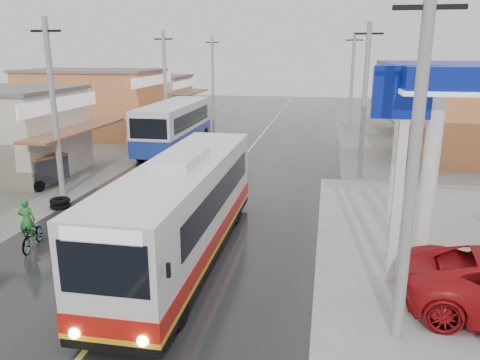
{
  "coord_description": "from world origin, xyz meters",
  "views": [
    {
      "loc": [
        5.13,
        -10.25,
        6.58
      ],
      "look_at": [
        2.15,
        5.72,
        2.08
      ],
      "focal_mm": 35.0,
      "sensor_mm": 36.0,
      "label": 1
    }
  ],
  "objects_px": {
    "second_bus": "(174,126)",
    "tricycle_near": "(45,169)",
    "tyre_stack": "(60,203)",
    "coach_bus": "(184,209)",
    "cyclist": "(31,232)"
  },
  "relations": [
    {
      "from": "second_bus",
      "to": "tricycle_near",
      "type": "height_order",
      "value": "second_bus"
    },
    {
      "from": "second_bus",
      "to": "tyre_stack",
      "type": "relative_size",
      "value": 11.25
    },
    {
      "from": "coach_bus",
      "to": "tyre_stack",
      "type": "relative_size",
      "value": 13.0
    },
    {
      "from": "second_bus",
      "to": "tricycle_near",
      "type": "xyz_separation_m",
      "value": [
        -3.66,
        -9.43,
        -0.82
      ]
    },
    {
      "from": "tyre_stack",
      "to": "tricycle_near",
      "type": "bearing_deg",
      "value": 130.21
    },
    {
      "from": "tricycle_near",
      "to": "tyre_stack",
      "type": "height_order",
      "value": "tricycle_near"
    },
    {
      "from": "second_bus",
      "to": "tyre_stack",
      "type": "bearing_deg",
      "value": -95.56
    },
    {
      "from": "coach_bus",
      "to": "tyre_stack",
      "type": "bearing_deg",
      "value": 150.51
    },
    {
      "from": "second_bus",
      "to": "cyclist",
      "type": "xyz_separation_m",
      "value": [
        0.31,
        -16.53,
        -1.12
      ]
    },
    {
      "from": "coach_bus",
      "to": "cyclist",
      "type": "distance_m",
      "value": 5.5
    },
    {
      "from": "coach_bus",
      "to": "cyclist",
      "type": "xyz_separation_m",
      "value": [
        -5.39,
        -0.26,
        -1.08
      ]
    },
    {
      "from": "tricycle_near",
      "to": "tyre_stack",
      "type": "distance_m",
      "value": 3.99
    },
    {
      "from": "coach_bus",
      "to": "cyclist",
      "type": "relative_size",
      "value": 6.08
    },
    {
      "from": "second_bus",
      "to": "tyre_stack",
      "type": "height_order",
      "value": "second_bus"
    },
    {
      "from": "coach_bus",
      "to": "second_bus",
      "type": "distance_m",
      "value": 17.24
    }
  ]
}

